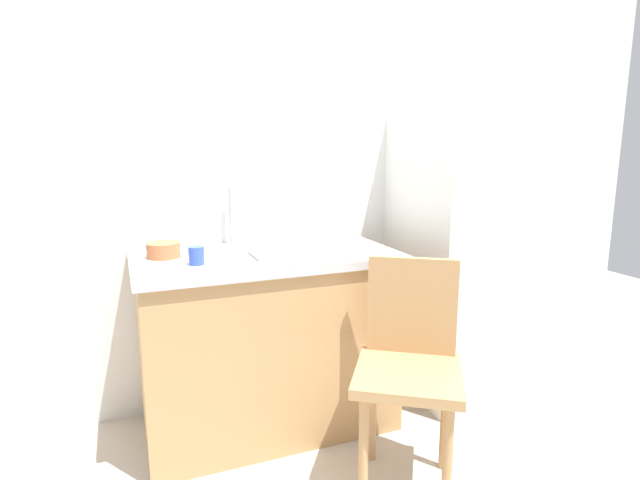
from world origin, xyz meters
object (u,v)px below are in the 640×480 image
object	(u,v)px
chair	(409,362)
terracotta_bowl	(164,250)
cup_blue	(196,256)
dish_tray	(284,249)
cup_white	(311,234)
refrigerator	(463,256)

from	to	relation	value
chair	terracotta_bowl	xyz separation A→B (m)	(-0.85, 0.67, 0.38)
cup_blue	chair	bearing A→B (deg)	-33.52
chair	dish_tray	size ratio (longest dim) A/B	3.18
terracotta_bowl	cup_blue	bearing A→B (deg)	-58.66
chair	cup_white	size ratio (longest dim) A/B	9.03
dish_tray	cup_blue	world-z (taller)	cup_blue
dish_tray	cup_blue	bearing A→B (deg)	-173.81
refrigerator	cup_white	bearing A→B (deg)	171.68
terracotta_bowl	cup_blue	distance (m)	0.22
refrigerator	cup_blue	size ratio (longest dim) A/B	19.64
chair	dish_tray	bearing A→B (deg)	156.52
cup_white	dish_tray	bearing A→B (deg)	-136.47
chair	cup_blue	distance (m)	0.96
dish_tray	terracotta_bowl	size ratio (longest dim) A/B	1.94
refrigerator	cup_white	distance (m)	0.86
chair	cup_white	distance (m)	0.83
refrigerator	terracotta_bowl	bearing A→B (deg)	177.07
dish_tray	cup_blue	xyz separation A→B (m)	(-0.39, -0.04, 0.01)
dish_tray	cup_white	size ratio (longest dim) A/B	2.84
cup_white	refrigerator	bearing A→B (deg)	-8.32
terracotta_bowl	cup_blue	size ratio (longest dim) A/B	1.92
terracotta_bowl	cup_blue	xyz separation A→B (m)	(0.11, -0.19, 0.00)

